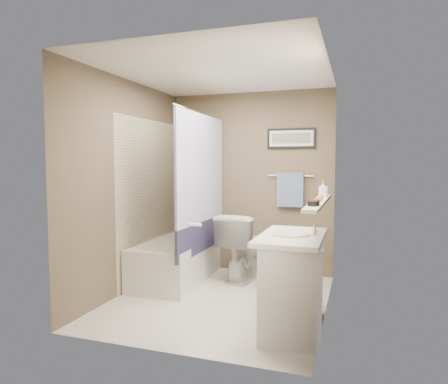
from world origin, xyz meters
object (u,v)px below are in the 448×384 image
(bathtub, at_px, (178,260))
(hair_brush_front, at_px, (318,199))
(hair_brush_back, at_px, (319,198))
(glass_jar, at_px, (324,191))
(vanity, at_px, (292,284))
(toilet, at_px, (244,246))
(candle_bowl_far, at_px, (314,203))
(soap_bottle, at_px, (323,189))
(candle_bowl_near, at_px, (313,204))

(bathtub, xyz_separation_m, hair_brush_front, (1.79, -0.80, 0.89))
(hair_brush_back, bearing_deg, glass_jar, 90.00)
(vanity, distance_m, glass_jar, 1.22)
(toilet, bearing_deg, candle_bowl_far, 132.91)
(soap_bottle, bearing_deg, bathtub, 169.98)
(hair_brush_back, bearing_deg, candle_bowl_far, -90.00)
(bathtub, bearing_deg, candle_bowl_near, -36.28)
(candle_bowl_near, relative_size, hair_brush_front, 0.41)
(bathtub, height_order, soap_bottle, soap_bottle)
(soap_bottle, bearing_deg, vanity, -104.10)
(hair_brush_front, bearing_deg, soap_bottle, 90.00)
(toilet, distance_m, hair_brush_front, 1.66)
(vanity, relative_size, soap_bottle, 5.49)
(toilet, height_order, hair_brush_front, hair_brush_front)
(bathtub, xyz_separation_m, vanity, (1.60, -1.05, 0.15))
(hair_brush_front, relative_size, soap_bottle, 1.34)
(toilet, height_order, candle_bowl_near, candle_bowl_near)
(hair_brush_back, distance_m, soap_bottle, 0.35)
(candle_bowl_near, xyz_separation_m, glass_jar, (0.00, 1.10, 0.03))
(toilet, distance_m, hair_brush_back, 1.56)
(vanity, height_order, glass_jar, glass_jar)
(bathtub, xyz_separation_m, hair_brush_back, (1.79, -0.66, 0.89))
(glass_jar, bearing_deg, soap_bottle, -90.00)
(glass_jar, height_order, soap_bottle, soap_bottle)
(vanity, relative_size, hair_brush_front, 4.09)
(candle_bowl_far, xyz_separation_m, glass_jar, (0.00, 1.02, 0.03))
(vanity, bearing_deg, candle_bowl_far, -30.33)
(vanity, distance_m, hair_brush_front, 0.80)
(toilet, bearing_deg, glass_jar, 165.38)
(hair_brush_back, bearing_deg, hair_brush_front, -90.00)
(candle_bowl_near, bearing_deg, candle_bowl_far, 90.00)
(hair_brush_front, bearing_deg, candle_bowl_far, -90.00)
(candle_bowl_far, bearing_deg, hair_brush_back, 90.00)
(vanity, bearing_deg, glass_jar, 73.22)
(soap_bottle, bearing_deg, candle_bowl_far, -90.00)
(vanity, bearing_deg, candle_bowl_near, -47.31)
(toilet, bearing_deg, hair_brush_back, 144.33)
(bathtub, distance_m, vanity, 1.92)
(candle_bowl_near, xyz_separation_m, hair_brush_front, (0.00, 0.41, 0.00))
(bathtub, distance_m, soap_bottle, 2.05)
(hair_brush_front, xyz_separation_m, glass_jar, (0.00, 0.69, 0.03))
(bathtub, relative_size, hair_brush_back, 6.82)
(candle_bowl_near, relative_size, soap_bottle, 0.55)
(hair_brush_back, bearing_deg, bathtub, 159.79)
(candle_bowl_near, height_order, hair_brush_back, hair_brush_back)
(bathtub, height_order, toilet, toilet)
(hair_brush_front, bearing_deg, toilet, 132.34)
(candle_bowl_near, distance_m, hair_brush_back, 0.56)
(vanity, xyz_separation_m, hair_brush_front, (0.19, 0.25, 0.74))
(candle_bowl_far, distance_m, glass_jar, 1.02)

